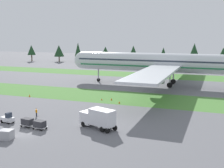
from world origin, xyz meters
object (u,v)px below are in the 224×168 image
(catering_truck, at_px, (98,118))
(taxiway_marker_1, at_px, (111,99))
(baggage_tug, at_px, (8,119))
(taxiway_marker_2, at_px, (119,102))
(taxiway_marker_3, at_px, (102,99))
(airliner, at_px, (166,63))
(uld_container_2, at_px, (6,135))
(cargo_dolly_lead, at_px, (27,122))
(cargo_dolly_second, at_px, (40,124))
(ground_crew_marshaller, at_px, (36,112))
(taxiway_marker_0, at_px, (30,95))

(catering_truck, distance_m, taxiway_marker_1, 22.47)
(catering_truck, bearing_deg, baggage_tug, 118.71)
(taxiway_marker_2, height_order, taxiway_marker_3, taxiway_marker_2)
(taxiway_marker_2, bearing_deg, airliner, 77.98)
(uld_container_2, bearing_deg, cargo_dolly_lead, 95.91)
(cargo_dolly_lead, height_order, taxiway_marker_3, cargo_dolly_lead)
(uld_container_2, xyz_separation_m, taxiway_marker_3, (3.87, 30.80, -0.52))
(cargo_dolly_second, relative_size, taxiway_marker_2, 4.14)
(uld_container_2, bearing_deg, taxiway_marker_2, 72.51)
(ground_crew_marshaller, height_order, taxiway_marker_0, ground_crew_marshaller)
(taxiway_marker_1, height_order, taxiway_marker_2, taxiway_marker_1)
(taxiway_marker_0, bearing_deg, airliner, 43.79)
(cargo_dolly_second, relative_size, taxiway_marker_0, 3.49)
(taxiway_marker_3, bearing_deg, taxiway_marker_1, 18.51)
(catering_truck, distance_m, taxiway_marker_0, 32.90)
(catering_truck, height_order, taxiway_marker_2, catering_truck)
(airliner, distance_m, taxiway_marker_0, 43.55)
(baggage_tug, distance_m, uld_container_2, 9.09)
(taxiway_marker_1, bearing_deg, cargo_dolly_second, -98.84)
(baggage_tug, distance_m, taxiway_marker_2, 26.38)
(cargo_dolly_second, bearing_deg, airliner, -5.36)
(taxiway_marker_1, bearing_deg, catering_truck, -76.03)
(cargo_dolly_lead, distance_m, taxiway_marker_3, 24.86)
(baggage_tug, height_order, ground_crew_marshaller, baggage_tug)
(baggage_tug, bearing_deg, taxiway_marker_3, -13.09)
(airliner, height_order, baggage_tug, airliner)
(ground_crew_marshaller, bearing_deg, airliner, 107.31)
(ground_crew_marshaller, distance_m, taxiway_marker_3, 19.55)
(uld_container_2, bearing_deg, taxiway_marker_1, 78.90)
(airliner, height_order, taxiway_marker_1, airliner)
(cargo_dolly_second, bearing_deg, taxiway_marker_3, 4.95)
(ground_crew_marshaller, distance_m, taxiway_marker_0, 20.14)
(cargo_dolly_second, bearing_deg, baggage_tug, 90.00)
(uld_container_2, relative_size, taxiway_marker_0, 2.90)
(ground_crew_marshaller, height_order, taxiway_marker_1, ground_crew_marshaller)
(uld_container_2, distance_m, taxiway_marker_3, 31.05)
(cargo_dolly_lead, distance_m, taxiway_marker_2, 24.66)
(airliner, bearing_deg, taxiway_marker_0, 134.32)
(ground_crew_marshaller, relative_size, taxiway_marker_0, 2.53)
(taxiway_marker_2, distance_m, taxiway_marker_3, 5.57)
(cargo_dolly_second, xyz_separation_m, taxiway_marker_0, (-17.96, 22.11, -0.57))
(taxiway_marker_0, relative_size, taxiway_marker_3, 1.45)
(cargo_dolly_second, bearing_deg, catering_truck, -58.64)
(taxiway_marker_0, distance_m, taxiway_marker_1, 22.23)
(catering_truck, height_order, ground_crew_marshaller, catering_truck)
(cargo_dolly_second, relative_size, ground_crew_marshaller, 1.38)
(taxiway_marker_1, distance_m, taxiway_marker_3, 2.45)
(taxiway_marker_2, bearing_deg, uld_container_2, -107.49)
(baggage_tug, xyz_separation_m, taxiway_marker_0, (-10.13, 20.90, -0.47))
(ground_crew_marshaller, bearing_deg, taxiway_marker_1, 103.61)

